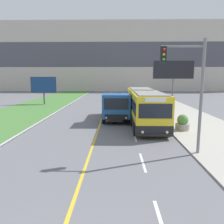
{
  "coord_description": "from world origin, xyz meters",
  "views": [
    {
      "loc": [
        1.44,
        -2.46,
        4.19
      ],
      "look_at": [
        1.1,
        14.48,
        1.4
      ],
      "focal_mm": 35.0,
      "sensor_mm": 36.0,
      "label": 1
    }
  ],
  "objects": [
    {
      "name": "billboard_large",
      "position": [
        10.66,
        33.6,
        5.04
      ],
      "size": [
        6.56,
        0.24,
        6.66
      ],
      "color": "#59595B",
      "rests_on": "ground_plane"
    },
    {
      "name": "city_bus",
      "position": [
        3.96,
        17.17,
        1.5
      ],
      "size": [
        2.61,
        11.56,
        2.95
      ],
      "color": "yellow",
      "rests_on": "ground_plane"
    },
    {
      "name": "billboard_small",
      "position": [
        -9.42,
        30.02,
        2.81
      ],
      "size": [
        3.82,
        0.24,
        4.09
      ],
      "color": "#59595B",
      "rests_on": "ground_plane"
    },
    {
      "name": "planter_round_second",
      "position": [
        6.38,
        19.01,
        0.63
      ],
      "size": [
        1.09,
        1.09,
        1.25
      ],
      "color": "gray",
      "rests_on": "sidewalk_right"
    },
    {
      "name": "car_distant",
      "position": [
        1.67,
        34.97,
        0.69
      ],
      "size": [
        1.8,
        4.3,
        1.45
      ],
      "color": "#2D4784",
      "rests_on": "ground_plane"
    },
    {
      "name": "planter_round_near",
      "position": [
        6.56,
        14.12,
        0.61
      ],
      "size": [
        1.07,
        1.07,
        1.2
      ],
      "color": "gray",
      "rests_on": "sidewalk_right"
    },
    {
      "name": "dump_truck",
      "position": [
        1.43,
        17.69,
        1.32
      ],
      "size": [
        2.52,
        6.43,
        2.62
      ],
      "color": "black",
      "rests_on": "ground_plane"
    },
    {
      "name": "traffic_light_mast",
      "position": [
        5.25,
        8.99,
        3.86
      ],
      "size": [
        2.28,
        0.32,
        6.07
      ],
      "color": "slate",
      "rests_on": "ground_plane"
    },
    {
      "name": "apartment_block_background",
      "position": [
        0.0,
        62.74,
        9.53
      ],
      "size": [
        80.0,
        8.04,
        19.06
      ],
      "color": "beige",
      "rests_on": "ground_plane"
    }
  ]
}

